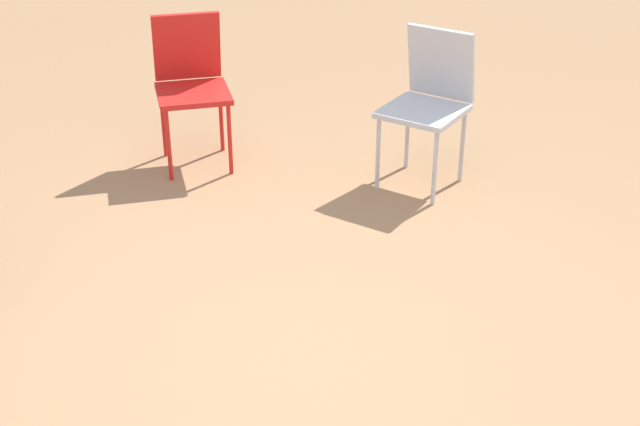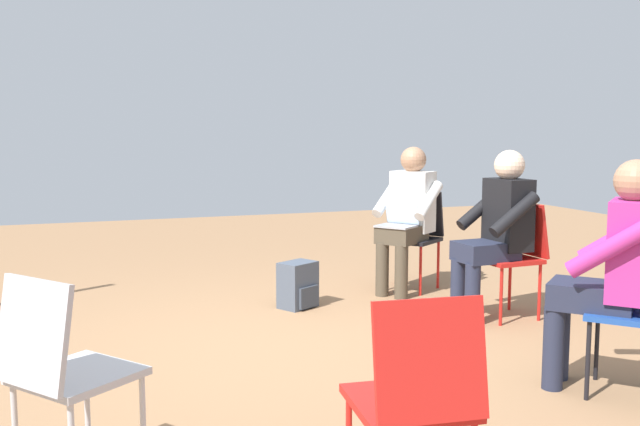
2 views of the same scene
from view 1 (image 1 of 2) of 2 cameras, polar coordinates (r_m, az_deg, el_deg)
The scene contains 3 objects.
ground_plane at distance 3.56m, azimuth -3.17°, elevation -9.79°, with size 14.00×14.00×0.00m, color #99704C.
chair_southwest at distance 4.85m, azimuth 7.03°, elevation 7.40°, with size 0.58×0.57×0.85m.
chair_south at distance 5.13m, azimuth -8.26°, elevation 8.47°, with size 0.44×0.48×0.85m.
Camera 1 is at (0.78, 2.71, 2.17)m, focal length 50.00 mm.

